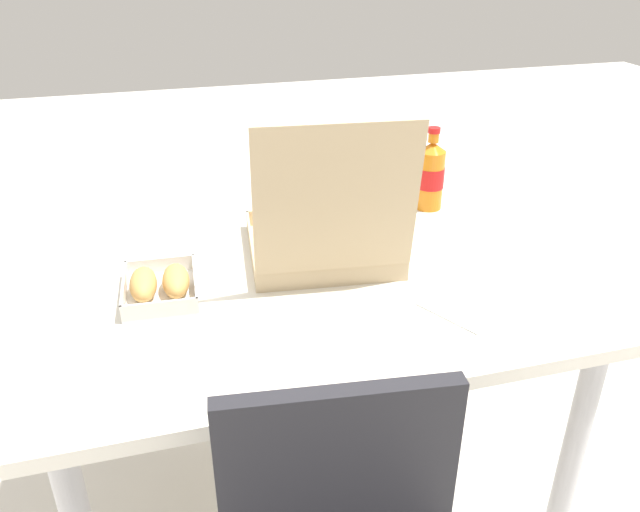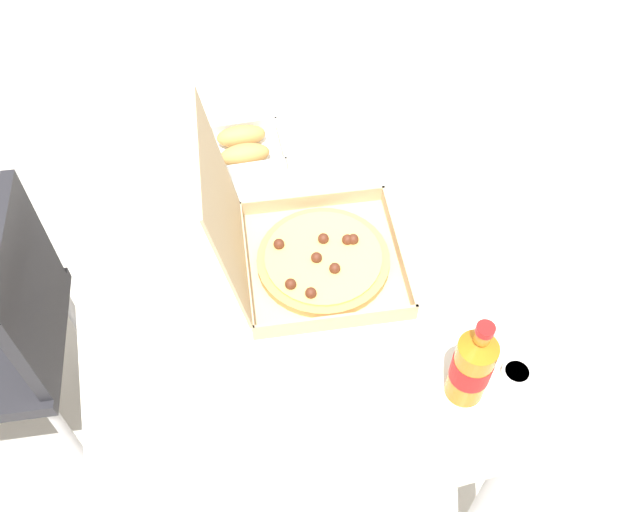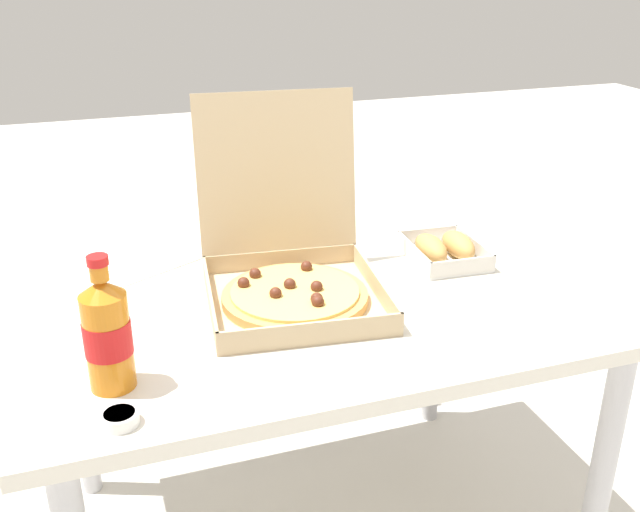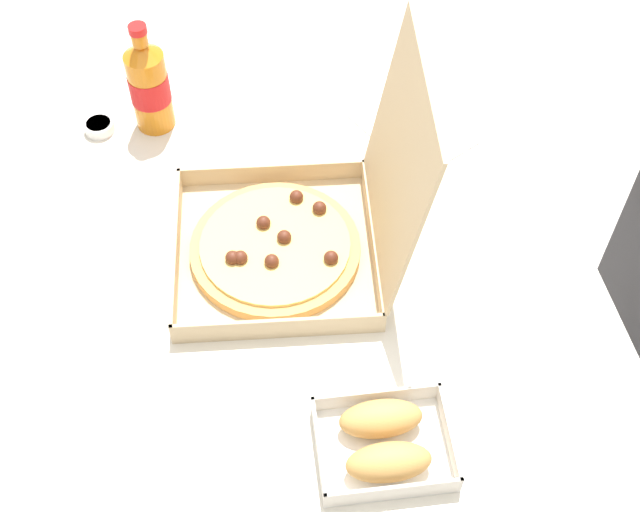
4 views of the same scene
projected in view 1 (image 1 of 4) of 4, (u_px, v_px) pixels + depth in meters
The scene contains 7 objects.
ground_plane at pixel (309, 495), 1.74m from camera, with size 10.00×10.00×0.00m, color beige.
dining_table at pixel (307, 302), 1.45m from camera, with size 1.14×0.87×0.70m.
pizza_box_open at pixel (324, 239), 1.45m from camera, with size 0.37×0.42×0.37m.
bread_side_box at pixel (160, 285), 1.32m from camera, with size 0.16×0.20×0.06m.
cola_bottle at pixel (430, 175), 1.69m from camera, with size 0.07×0.07×0.22m.
paper_menu at pixel (477, 300), 1.31m from camera, with size 0.21×0.15×0.00m, color white.
dipping_sauce_cup at pixel (412, 190), 1.82m from camera, with size 0.06×0.06×0.02m.
Camera 1 is at (0.30, 1.20, 1.40)m, focal length 35.54 mm.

